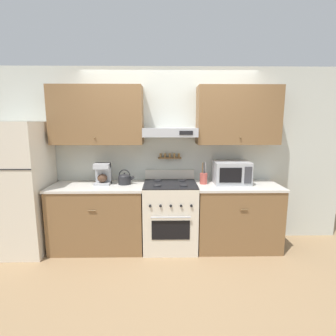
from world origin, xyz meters
The scene contains 10 objects.
ground_plane centered at (0.00, 0.00, 0.00)m, with size 16.00×16.00×0.00m, color #937551.
wall_back centered at (-0.03, 0.62, 1.50)m, with size 5.20×0.46×2.55m.
counter_left centered at (-1.01, 0.34, 0.46)m, with size 1.28×0.67×0.91m.
counter_right centered at (0.95, 0.34, 0.46)m, with size 1.16×0.67×0.91m.
stove_range centered at (0.00, 0.33, 0.47)m, with size 0.73×0.69×1.07m.
refrigerator centered at (-2.07, 0.28, 0.89)m, with size 0.77×0.76×1.78m.
tea_kettle centered at (-0.64, 0.39, 0.99)m, with size 0.23×0.18×0.21m.
coffee_maker centered at (-0.95, 0.42, 1.06)m, with size 0.21×0.21×0.30m.
microwave centered at (0.87, 0.41, 1.07)m, with size 0.49×0.38×0.32m.
utensil_crock centered at (0.47, 0.39, 1.00)m, with size 0.10×0.10×0.31m.
Camera 1 is at (-0.09, -3.21, 1.77)m, focal length 28.00 mm.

